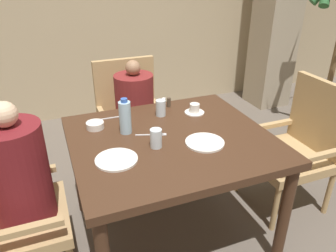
{
  "coord_description": "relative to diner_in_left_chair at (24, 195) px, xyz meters",
  "views": [
    {
      "loc": [
        -0.66,
        -1.63,
        1.74
      ],
      "look_at": [
        0.0,
        0.05,
        0.83
      ],
      "focal_mm": 35.0,
      "sensor_mm": 36.0,
      "label": 1
    }
  ],
  "objects": [
    {
      "name": "chair_right_side",
      "position": [
        1.91,
        0.0,
        -0.07
      ],
      "size": [
        0.55,
        0.55,
        0.98
      ],
      "color": "tan",
      "rests_on": "ground_plane"
    },
    {
      "name": "bowl_small",
      "position": [
        0.47,
        0.29,
        0.21
      ],
      "size": [
        0.11,
        0.11,
        0.04
      ],
      "color": "white",
      "rests_on": "dining_table"
    },
    {
      "name": "chair_far_side",
      "position": [
        0.88,
        0.97,
        -0.07
      ],
      "size": [
        0.55,
        0.55,
        0.98
      ],
      "color": "tan",
      "rests_on": "ground_plane"
    },
    {
      "name": "fork_beside_plate",
      "position": [
        0.79,
        0.06,
        0.19
      ],
      "size": [
        0.19,
        0.08,
        0.0
      ],
      "color": "silver",
      "rests_on": "dining_table"
    },
    {
      "name": "teacup_with_saucer",
      "position": [
        1.17,
        0.27,
        0.22
      ],
      "size": [
        0.14,
        0.14,
        0.07
      ],
      "color": "white",
      "rests_on": "dining_table"
    },
    {
      "name": "glass_tall_near",
      "position": [
        0.93,
        0.32,
        0.25
      ],
      "size": [
        0.07,
        0.07,
        0.11
      ],
      "color": "silver",
      "rests_on": "dining_table"
    },
    {
      "name": "ground_plane",
      "position": [
        0.88,
        0.0,
        -0.59
      ],
      "size": [
        16.0,
        16.0,
        0.0
      ],
      "primitive_type": "plane",
      "color": "#60564C"
    },
    {
      "name": "diner_in_far_chair",
      "position": [
        0.88,
        0.81,
        -0.05
      ],
      "size": [
        0.32,
        0.32,
        1.05
      ],
      "color": "maroon",
      "rests_on": "ground_plane"
    },
    {
      "name": "knife_beside_plate",
      "position": [
        0.63,
        0.4,
        0.19
      ],
      "size": [
        0.2,
        0.02,
        0.0
      ],
      "color": "silver",
      "rests_on": "dining_table"
    },
    {
      "name": "dining_table",
      "position": [
        0.88,
        0.0,
        0.1
      ],
      "size": [
        1.21,
        1.08,
        0.78
      ],
      "color": "#422819",
      "rests_on": "ground_plane"
    },
    {
      "name": "glass_tall_mid",
      "position": [
        0.75,
        -0.08,
        0.25
      ],
      "size": [
        0.07,
        0.07,
        0.11
      ],
      "color": "silver",
      "rests_on": "dining_table"
    },
    {
      "name": "salt_shaker",
      "position": [
        1.0,
        0.44,
        0.23
      ],
      "size": [
        0.03,
        0.03,
        0.07
      ],
      "color": "white",
      "rests_on": "dining_table"
    },
    {
      "name": "pepper_shaker",
      "position": [
        1.04,
        0.44,
        0.23
      ],
      "size": [
        0.03,
        0.03,
        0.07
      ],
      "color": "#4C3D2D",
      "rests_on": "dining_table"
    },
    {
      "name": "potted_palm",
      "position": [
        3.14,
        0.92,
        0.14
      ],
      "size": [
        0.83,
        0.81,
        1.97
      ],
      "color": "#4C4238",
      "rests_on": "ground_plane"
    },
    {
      "name": "plate_main_left",
      "position": [
        0.5,
        -0.14,
        0.2
      ],
      "size": [
        0.23,
        0.23,
        0.01
      ],
      "color": "white",
      "rests_on": "dining_table"
    },
    {
      "name": "water_bottle",
      "position": [
        0.64,
        0.16,
        0.3
      ],
      "size": [
        0.07,
        0.07,
        0.23
      ],
      "color": "#A3C6DB",
      "rests_on": "dining_table"
    },
    {
      "name": "plate_main_right",
      "position": [
        1.03,
        -0.15,
        0.2
      ],
      "size": [
        0.23,
        0.23,
        0.01
      ],
      "color": "white",
      "rests_on": "dining_table"
    },
    {
      "name": "diner_in_left_chair",
      "position": [
        0.0,
        0.0,
        0.0
      ],
      "size": [
        0.32,
        0.32,
        1.14
      ],
      "color": "maroon",
      "rests_on": "ground_plane"
    }
  ]
}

